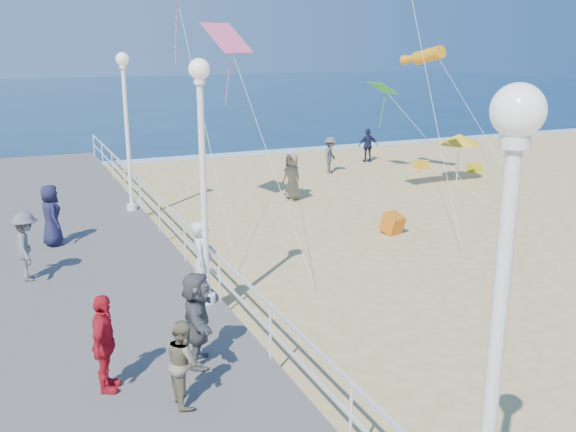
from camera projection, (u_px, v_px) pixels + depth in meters
name	position (u px, v px, depth m)	size (l,w,h in m)	color
ground	(408.00, 284.00, 16.52)	(160.00, 160.00, 0.00)	#DEBE74
ocean	(89.00, 97.00, 73.96)	(160.00, 90.00, 0.05)	#0B2746
surf_line	(193.00, 157.00, 34.63)	(160.00, 1.20, 0.04)	white
boardwalk	(110.00, 327.00, 13.56)	(5.00, 44.00, 0.40)	slate
railing	(219.00, 265.00, 14.23)	(0.05, 42.00, 0.55)	white
lamp_post_near	(498.00, 325.00, 5.53)	(0.44, 0.44, 5.32)	white
lamp_post_mid	(202.00, 159.00, 13.49)	(0.44, 0.44, 5.32)	white
lamp_post_far	(126.00, 116.00, 21.44)	(0.44, 0.44, 5.32)	white
woman_holding_toddler	(202.00, 262.00, 14.21)	(0.67, 0.44, 1.85)	silver
toddler_held	(206.00, 245.00, 14.31)	(0.38, 0.30, 0.79)	teal
spectator_1	(184.00, 362.00, 10.18)	(0.69, 0.54, 1.43)	#7B7255
spectator_2	(26.00, 246.00, 15.51)	(1.10, 0.63, 1.71)	#5D5C61
spectator_3	(104.00, 344.00, 10.51)	(0.99, 0.41, 1.69)	red
spectator_4	(51.00, 215.00, 18.18)	(0.86, 0.56, 1.77)	#1A1B3A
spectator_5	(197.00, 319.00, 11.38)	(1.63, 0.52, 1.76)	#545459
beach_walker_a	(330.00, 155.00, 30.30)	(1.13, 0.65, 1.75)	#515156
beach_walker_b	(368.00, 145.00, 33.24)	(1.02, 0.42, 1.74)	#1A1E3A
beach_walker_c	(292.00, 176.00, 25.33)	(0.90, 0.58, 1.83)	gray
box_kite	(392.00, 225.00, 20.76)	(0.55, 0.55, 0.60)	red
beach_umbrella	(459.00, 139.00, 28.27)	(1.90, 1.90, 2.14)	white
beach_chair_left	(420.00, 164.00, 31.67)	(0.55, 0.55, 0.40)	gold
beach_chair_right	(474.00, 168.00, 30.84)	(0.55, 0.55, 0.40)	yellow
kite_windsock	(428.00, 55.00, 27.21)	(0.56, 0.56, 2.45)	orange
kite_diamond_pink	(227.00, 38.00, 19.48)	(1.33, 1.33, 0.02)	#FE5D8A
kite_diamond_green	(383.00, 88.00, 28.99)	(1.14, 1.14, 0.02)	green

